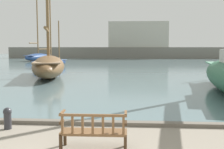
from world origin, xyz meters
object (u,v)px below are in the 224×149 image
object	(u,v)px
sailboat_nearest_starboard	(50,62)
sailboat_mid_starboard	(49,65)
park_bench	(94,131)
sailboat_far_port	(38,56)
mooring_bollard	(8,117)

from	to	relation	value
sailboat_nearest_starboard	sailboat_mid_starboard	xyz separation A→B (m)	(2.87, -10.17, 0.38)
park_bench	sailboat_nearest_starboard	world-z (taller)	sailboat_nearest_starboard
sailboat_nearest_starboard	sailboat_mid_starboard	size ratio (longest dim) A/B	0.59
park_bench	sailboat_far_port	xyz separation A→B (m)	(-15.10, 39.91, 0.35)
sailboat_mid_starboard	mooring_bollard	distance (m)	14.06
park_bench	sailboat_far_port	size ratio (longest dim) A/B	0.16
sailboat_far_port	mooring_bollard	world-z (taller)	sailboat_far_port
park_bench	mooring_bollard	xyz separation A→B (m)	(-2.83, 1.50, -0.10)
park_bench	sailboat_mid_starboard	world-z (taller)	sailboat_mid_starboard
sailboat_nearest_starboard	sailboat_far_port	world-z (taller)	sailboat_far_port
sailboat_far_port	sailboat_mid_starboard	bearing A→B (deg)	-69.20
sailboat_far_port	sailboat_nearest_starboard	bearing A→B (deg)	-65.83
sailboat_nearest_starboard	mooring_bollard	size ratio (longest dim) A/B	11.90
sailboat_nearest_starboard	sailboat_mid_starboard	world-z (taller)	sailboat_mid_starboard
park_bench	sailboat_far_port	world-z (taller)	sailboat_far_port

